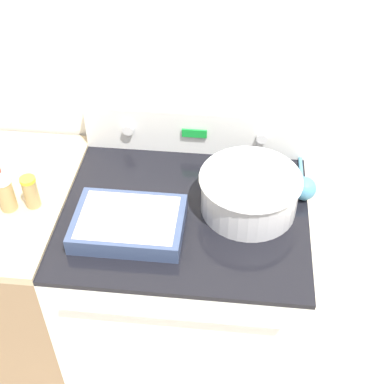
{
  "coord_description": "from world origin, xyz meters",
  "views": [
    {
      "loc": [
        0.15,
        -0.91,
        2.17
      ],
      "look_at": [
        0.02,
        0.37,
        1.01
      ],
      "focal_mm": 50.0,
      "sensor_mm": 36.0,
      "label": 1
    }
  ],
  "objects_px": {
    "ladle": "(304,186)",
    "casserole_dish": "(129,223)",
    "mixing_bowl": "(250,191)",
    "spice_jar_yellow_cap": "(31,192)",
    "spice_jar_white_cap": "(6,194)"
  },
  "relations": [
    {
      "from": "mixing_bowl",
      "to": "ladle",
      "type": "xyz_separation_m",
      "value": [
        0.18,
        0.09,
        -0.04
      ]
    },
    {
      "from": "spice_jar_yellow_cap",
      "to": "ladle",
      "type": "bearing_deg",
      "value": 10.0
    },
    {
      "from": "casserole_dish",
      "to": "mixing_bowl",
      "type": "bearing_deg",
      "value": 20.65
    },
    {
      "from": "casserole_dish",
      "to": "spice_jar_yellow_cap",
      "type": "xyz_separation_m",
      "value": [
        -0.33,
        0.07,
        0.04
      ]
    },
    {
      "from": "ladle",
      "to": "casserole_dish",
      "type": "bearing_deg",
      "value": -157.79
    },
    {
      "from": "mixing_bowl",
      "to": "spice_jar_white_cap",
      "type": "relative_size",
      "value": 2.69
    },
    {
      "from": "spice_jar_yellow_cap",
      "to": "spice_jar_white_cap",
      "type": "relative_size",
      "value": 0.94
    },
    {
      "from": "casserole_dish",
      "to": "ladle",
      "type": "relative_size",
      "value": 1.08
    },
    {
      "from": "ladle",
      "to": "spice_jar_yellow_cap",
      "type": "distance_m",
      "value": 0.9
    },
    {
      "from": "casserole_dish",
      "to": "ladle",
      "type": "xyz_separation_m",
      "value": [
        0.55,
        0.23,
        0.0
      ]
    },
    {
      "from": "spice_jar_yellow_cap",
      "to": "spice_jar_white_cap",
      "type": "xyz_separation_m",
      "value": [
        -0.07,
        -0.02,
        0.0
      ]
    },
    {
      "from": "casserole_dish",
      "to": "ladle",
      "type": "bearing_deg",
      "value": 22.21
    },
    {
      "from": "spice_jar_yellow_cap",
      "to": "spice_jar_white_cap",
      "type": "distance_m",
      "value": 0.08
    },
    {
      "from": "ladle",
      "to": "spice_jar_yellow_cap",
      "type": "relative_size",
      "value": 2.77
    },
    {
      "from": "mixing_bowl",
      "to": "ladle",
      "type": "bearing_deg",
      "value": 25.25
    }
  ]
}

